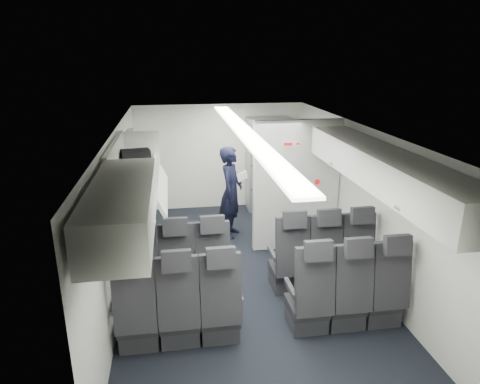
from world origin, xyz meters
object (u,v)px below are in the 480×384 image
object	(u,v)px
galley_unit	(268,164)
flight_attendant	(231,192)
seat_row_mid	(265,304)
carry_on_bag	(136,158)
seat_row_front	(251,267)
boarding_door	(134,187)

from	to	relation	value
galley_unit	flight_attendant	xyz separation A→B (m)	(-0.94, -1.27, -0.14)
galley_unit	seat_row_mid	bearing A→B (deg)	-102.88
seat_row_mid	carry_on_bag	distance (m)	2.48
seat_row_mid	carry_on_bag	xyz separation A→B (m)	(-1.43, 1.47, 1.40)
seat_row_front	seat_row_mid	xyz separation A→B (m)	(0.00, -0.90, 0.00)
seat_row_mid	boarding_door	distance (m)	3.45
boarding_door	carry_on_bag	world-z (taller)	carry_on_bag
flight_attendant	seat_row_mid	bearing A→B (deg)	-156.31
seat_row_front	galley_unit	size ratio (longest dim) A/B	1.75
boarding_door	seat_row_mid	bearing A→B (deg)	-61.23
seat_row_front	flight_attendant	bearing A→B (deg)	89.72
seat_row_front	galley_unit	xyz separation A→B (m)	(0.95, 3.25, 0.55)
seat_row_mid	flight_attendant	bearing A→B (deg)	89.80
galley_unit	seat_row_front	bearing A→B (deg)	-106.28
galley_unit	flight_attendant	distance (m)	1.58
seat_row_mid	boarding_door	bearing A→B (deg)	118.77
seat_row_front	boarding_door	size ratio (longest dim) A/B	1.79
seat_row_mid	boarding_door	size ratio (longest dim) A/B	1.79
seat_row_mid	carry_on_bag	world-z (taller)	carry_on_bag
galley_unit	boarding_door	bearing A→B (deg)	-155.72
galley_unit	flight_attendant	bearing A→B (deg)	-126.57
seat_row_mid	seat_row_front	bearing A→B (deg)	90.00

